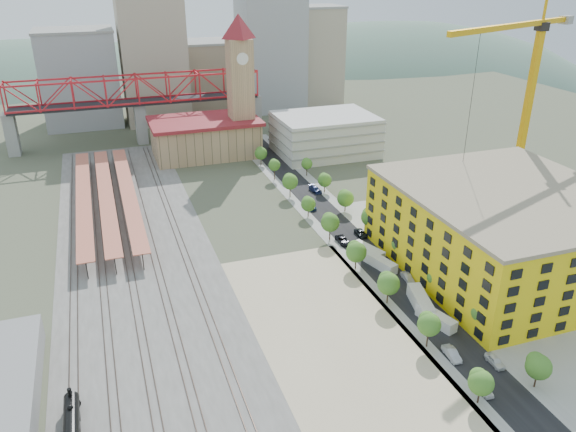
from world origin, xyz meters
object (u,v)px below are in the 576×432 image
object	(u,v)px
site_trailer_b	(421,302)
site_trailer_c	(380,263)
clock_tower	(240,73)
car_0	(484,389)
site_trailer_a	(436,318)
tower_crane	(526,79)
site_trailer_d	(368,251)
construction_building	(506,230)

from	to	relation	value
site_trailer_b	site_trailer_c	xyz separation A→B (m)	(0.00, 17.18, -0.20)
clock_tower	car_0	size ratio (longest dim) A/B	12.56
site_trailer_a	car_0	size ratio (longest dim) A/B	2.08
tower_crane	site_trailer_d	world-z (taller)	tower_crane
car_0	clock_tower	bearing A→B (deg)	101.46
construction_building	clock_tower	bearing A→B (deg)	108.78
site_trailer_d	site_trailer_a	bearing A→B (deg)	-109.81
site_trailer_b	site_trailer_c	size ratio (longest dim) A/B	1.17
clock_tower	construction_building	distance (m)	107.36
construction_building	car_0	world-z (taller)	construction_building
construction_building	site_trailer_a	world-z (taller)	construction_building
site_trailer_b	construction_building	bearing A→B (deg)	32.33
construction_building	site_trailer_d	world-z (taller)	construction_building
tower_crane	construction_building	bearing A→B (deg)	-129.90
site_trailer_d	car_0	world-z (taller)	site_trailer_d
car_0	site_trailer_a	bearing A→B (deg)	90.32
construction_building	tower_crane	size ratio (longest dim) A/B	0.87
tower_crane	car_0	distance (m)	88.92
construction_building	site_trailer_b	world-z (taller)	construction_building
site_trailer_c	construction_building	bearing A→B (deg)	-34.33
site_trailer_d	tower_crane	bearing A→B (deg)	-3.94
tower_crane	car_0	bearing A→B (deg)	-130.53
site_trailer_b	site_trailer_d	distance (m)	23.22
clock_tower	car_0	distance (m)	136.27
site_trailer_a	site_trailer_d	bearing A→B (deg)	73.68
site_trailer_b	tower_crane	bearing A→B (deg)	50.72
site_trailer_c	site_trailer_d	bearing A→B (deg)	73.82
car_0	tower_crane	bearing A→B (deg)	58.78
clock_tower	site_trailer_b	size ratio (longest dim) A/B	5.05
site_trailer_c	clock_tower	bearing A→B (deg)	78.82
clock_tower	site_trailer_a	xyz separation A→B (m)	(8.00, -114.30, -27.52)
site_trailer_a	construction_building	bearing A→B (deg)	12.50
site_trailer_a	site_trailer_c	xyz separation A→B (m)	(0.00, 22.83, 0.03)
clock_tower	site_trailer_c	bearing A→B (deg)	-85.00
site_trailer_a	site_trailer_b	world-z (taller)	site_trailer_b
tower_crane	car_0	world-z (taller)	tower_crane
clock_tower	site_trailer_d	distance (m)	90.10
site_trailer_b	car_0	world-z (taller)	site_trailer_b
tower_crane	site_trailer_c	distance (m)	64.18
tower_crane	site_trailer_d	size ratio (longest dim) A/B	6.63
car_0	site_trailer_b	bearing A→B (deg)	92.36
construction_building	site_trailer_c	bearing A→B (deg)	161.85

